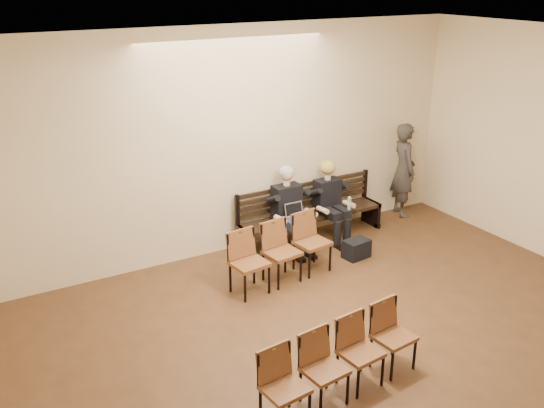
{
  "coord_description": "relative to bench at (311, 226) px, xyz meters",
  "views": [
    {
      "loc": [
        -3.99,
        -3.04,
        4.21
      ],
      "look_at": [
        0.1,
        4.05,
        1.04
      ],
      "focal_mm": 40.0,
      "sensor_mm": 36.0,
      "label": 1
    }
  ],
  "objects": [
    {
      "name": "laptop",
      "position": [
        -0.48,
        -0.35,
        0.34
      ],
      "size": [
        0.34,
        0.28,
        0.23
      ],
      "primitive_type": "cube",
      "rotation": [
        0.0,
        0.0,
        -0.09
      ],
      "color": "silver",
      "rests_on": "bench"
    },
    {
      "name": "passerby",
      "position": [
        2.04,
        0.1,
        0.76
      ],
      "size": [
        0.66,
        0.82,
        1.97
      ],
      "primitive_type": "imported",
      "rotation": [
        0.0,
        0.0,
        1.29
      ],
      "color": "#332F2A",
      "rests_on": "ground"
    },
    {
      "name": "bench",
      "position": [
        0.0,
        0.0,
        0.0
      ],
      "size": [
        2.6,
        0.9,
        0.45
      ],
      "primitive_type": "cube",
      "color": "black",
      "rests_on": "ground"
    },
    {
      "name": "bag",
      "position": [
        0.23,
        -0.94,
        -0.08
      ],
      "size": [
        0.43,
        0.32,
        0.29
      ],
      "primitive_type": "cube",
      "rotation": [
        0.0,
        0.0,
        0.12
      ],
      "color": "black",
      "rests_on": "ground"
    },
    {
      "name": "seated_man",
      "position": [
        -0.5,
        -0.12,
        0.45
      ],
      "size": [
        0.56,
        0.78,
        1.35
      ],
      "primitive_type": null,
      "color": "black",
      "rests_on": "ground"
    },
    {
      "name": "chair_row_back",
      "position": [
        -1.9,
        -3.48,
        0.17
      ],
      "size": [
        1.97,
        0.63,
        0.8
      ],
      "primitive_type": "cube",
      "rotation": [
        0.0,
        0.0,
        0.1
      ],
      "color": "brown",
      "rests_on": "ground"
    },
    {
      "name": "seated_woman",
      "position": [
        0.29,
        -0.12,
        0.39
      ],
      "size": [
        0.53,
        0.73,
        1.23
      ],
      "primitive_type": null,
      "color": "black",
      "rests_on": "ground"
    },
    {
      "name": "water_bottle",
      "position": [
        0.45,
        -0.42,
        0.34
      ],
      "size": [
        0.08,
        0.08,
        0.22
      ],
      "primitive_type": "cylinder",
      "rotation": [
        0.0,
        0.0,
        -0.21
      ],
      "color": "silver",
      "rests_on": "bench"
    },
    {
      "name": "chair_row_front",
      "position": [
        -1.17,
        -1.02,
        0.22
      ],
      "size": [
        1.64,
        0.67,
        0.89
      ],
      "primitive_type": "cube",
      "rotation": [
        0.0,
        0.0,
        0.12
      ],
      "color": "brown",
      "rests_on": "ground"
    },
    {
      "name": "room_walls",
      "position": [
        -1.2,
        -3.86,
        2.31
      ],
      "size": [
        8.02,
        10.01,
        3.51
      ],
      "color": "beige",
      "rests_on": "ground"
    }
  ]
}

